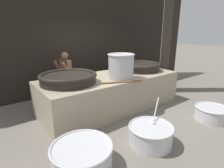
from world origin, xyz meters
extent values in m
plane|color=slate|center=(0.00, 0.00, 0.00)|extent=(60.00, 60.00, 0.00)
cube|color=black|center=(0.00, 2.06, 2.18)|extent=(9.17, 0.24, 4.36)
cube|color=black|center=(2.45, -0.01, 2.18)|extent=(0.36, 0.36, 4.36)
cube|color=tan|center=(0.00, 0.00, 0.44)|extent=(3.84, 1.53, 0.89)
cylinder|color=black|center=(-1.22, 0.07, 0.98)|extent=(1.27, 1.27, 0.18)
torus|color=black|center=(-1.22, 0.07, 1.07)|extent=(1.32, 1.32, 0.10)
cylinder|color=black|center=(1.16, 0.11, 0.98)|extent=(1.24, 1.24, 0.19)
torus|color=black|center=(1.16, 0.11, 1.07)|extent=(1.29, 1.29, 0.10)
cylinder|color=#B7B7BC|center=(0.00, -0.37, 1.19)|extent=(0.63, 0.63, 0.61)
torus|color=#B7B7BC|center=(0.00, -0.37, 1.50)|extent=(0.67, 0.67, 0.04)
cylinder|color=brown|center=(-0.24, -0.66, 0.91)|extent=(0.95, 0.44, 0.04)
cube|color=brown|center=(0.18, -0.84, 0.90)|extent=(0.15, 0.14, 0.02)
cylinder|color=brown|center=(-0.82, 1.07, 0.37)|extent=(0.11, 0.11, 0.74)
cylinder|color=brown|center=(-0.84, 1.23, 0.37)|extent=(0.11, 0.11, 0.74)
cube|color=#4C663F|center=(-0.83, 1.15, 0.52)|extent=(0.20, 0.25, 0.48)
cube|color=brown|center=(-0.83, 1.15, 1.01)|extent=(0.20, 0.46, 0.54)
cylinder|color=brown|center=(-0.89, 0.92, 1.01)|extent=(0.31, 0.13, 0.50)
cylinder|color=brown|center=(-0.95, 1.36, 1.01)|extent=(0.31, 0.13, 0.50)
sphere|color=brown|center=(-0.83, 1.15, 1.39)|extent=(0.21, 0.21, 0.21)
cylinder|color=silver|center=(-0.50, -1.82, 0.18)|extent=(0.79, 0.79, 0.36)
torus|color=silver|center=(-0.50, -1.82, 0.36)|extent=(0.83, 0.83, 0.04)
cylinder|color=tan|center=(-0.50, -1.82, 0.26)|extent=(0.70, 0.70, 0.09)
sphere|color=silver|center=(-0.38, -1.76, 0.34)|extent=(0.14, 0.14, 0.14)
cylinder|color=silver|center=(-0.15, -1.63, 0.52)|extent=(0.48, 0.28, 0.38)
cylinder|color=silver|center=(-1.79, -1.58, 0.18)|extent=(0.92, 0.92, 0.36)
torus|color=silver|center=(-1.79, -1.58, 0.36)|extent=(0.96, 0.96, 0.05)
cylinder|color=orange|center=(-1.79, -1.58, 0.26)|extent=(0.81, 0.81, 0.09)
cylinder|color=orange|center=(-1.67, -1.73, 0.32)|extent=(0.03, 0.06, 0.03)
cylinder|color=orange|center=(-1.73, -1.43, 0.33)|extent=(0.05, 0.05, 0.04)
cylinder|color=orange|center=(-1.62, -1.78, 0.32)|extent=(0.04, 0.03, 0.03)
cylinder|color=orange|center=(-1.72, -1.64, 0.32)|extent=(0.05, 0.05, 0.03)
cylinder|color=orange|center=(-1.80, -1.52, 0.32)|extent=(0.06, 0.06, 0.03)
cylinder|color=orange|center=(-1.99, -1.54, 0.33)|extent=(0.06, 0.07, 0.04)
cylinder|color=orange|center=(-1.88, -1.86, 0.32)|extent=(0.05, 0.05, 0.02)
cylinder|color=silver|center=(1.42, -2.07, 0.15)|extent=(0.73, 0.73, 0.30)
torus|color=silver|center=(1.42, -2.07, 0.30)|extent=(0.76, 0.76, 0.04)
cylinder|color=#6B9347|center=(1.42, -2.07, 0.22)|extent=(0.64, 0.64, 0.08)
camera|label=1|loc=(-2.80, -3.64, 1.99)|focal=28.00mm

